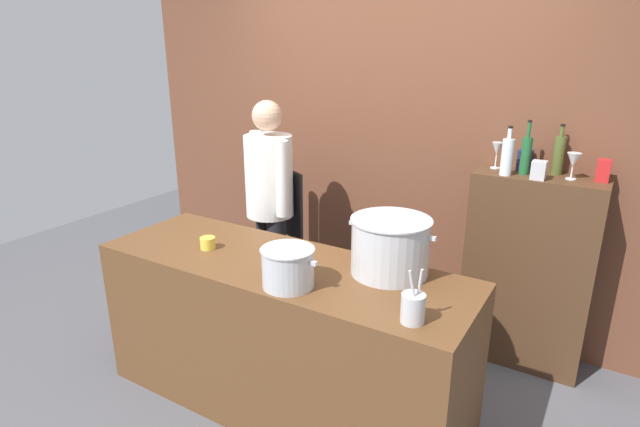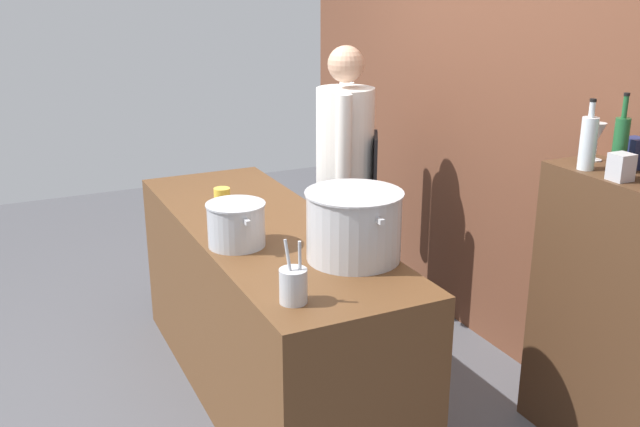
% 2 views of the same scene
% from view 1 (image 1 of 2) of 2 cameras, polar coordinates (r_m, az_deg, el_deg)
% --- Properties ---
extents(ground_plane, '(8.00, 8.00, 0.00)m').
position_cam_1_polar(ground_plane, '(3.25, -4.03, -20.15)').
color(ground_plane, '#4C4C51').
extents(brick_back_panel, '(4.40, 0.10, 3.00)m').
position_cam_1_polar(brick_back_panel, '(3.80, 7.90, 10.39)').
color(brick_back_panel, brown).
rests_on(brick_back_panel, ground_plane).
extents(prep_counter, '(2.12, 0.70, 0.90)m').
position_cam_1_polar(prep_counter, '(2.99, -4.23, -13.39)').
color(prep_counter, brown).
rests_on(prep_counter, ground_plane).
extents(bar_cabinet, '(0.76, 0.32, 1.27)m').
position_cam_1_polar(bar_cabinet, '(3.55, 22.17, -6.04)').
color(bar_cabinet, '#472D1C').
rests_on(bar_cabinet, ground_plane).
extents(chef, '(0.47, 0.41, 1.66)m').
position_cam_1_polar(chef, '(3.68, -5.57, 1.69)').
color(chef, black).
rests_on(chef, ground_plane).
extents(stockpot_large, '(0.47, 0.41, 0.29)m').
position_cam_1_polar(stockpot_large, '(2.62, 7.85, -3.65)').
color(stockpot_large, '#B7BABF').
rests_on(stockpot_large, prep_counter).
extents(stockpot_small, '(0.32, 0.26, 0.19)m').
position_cam_1_polar(stockpot_small, '(2.48, -3.60, -6.02)').
color(stockpot_small, '#B7BABF').
rests_on(stockpot_small, prep_counter).
extents(utensil_crock, '(0.10, 0.10, 0.25)m').
position_cam_1_polar(utensil_crock, '(2.22, 10.35, -10.30)').
color(utensil_crock, '#B7BABF').
rests_on(utensil_crock, prep_counter).
extents(butter_jar, '(0.09, 0.09, 0.07)m').
position_cam_1_polar(butter_jar, '(3.01, -12.42, -3.24)').
color(butter_jar, yellow).
rests_on(butter_jar, prep_counter).
extents(wine_bottle_green, '(0.06, 0.06, 0.33)m').
position_cam_1_polar(wine_bottle_green, '(3.33, 22.00, 6.15)').
color(wine_bottle_green, '#1E592D').
rests_on(wine_bottle_green, bar_cabinet).
extents(wine_bottle_olive, '(0.07, 0.07, 0.30)m').
position_cam_1_polar(wine_bottle_olive, '(3.41, 25.10, 5.99)').
color(wine_bottle_olive, '#475123').
rests_on(wine_bottle_olive, bar_cabinet).
extents(wine_bottle_clear, '(0.07, 0.07, 0.30)m').
position_cam_1_polar(wine_bottle_clear, '(3.27, 20.17, 6.04)').
color(wine_bottle_clear, silver).
rests_on(wine_bottle_clear, bar_cabinet).
extents(wine_glass_wide, '(0.07, 0.07, 0.17)m').
position_cam_1_polar(wine_glass_wide, '(3.42, 19.16, 6.73)').
color(wine_glass_wide, silver).
rests_on(wine_glass_wide, bar_cabinet).
extents(wine_glass_tall, '(0.08, 0.08, 0.16)m').
position_cam_1_polar(wine_glass_tall, '(3.31, 26.46, 5.28)').
color(wine_glass_tall, silver).
rests_on(wine_glass_tall, bar_cabinet).
extents(spice_tin_silver, '(0.08, 0.08, 0.11)m').
position_cam_1_polar(spice_tin_silver, '(3.25, 23.24, 4.47)').
color(spice_tin_silver, '#B2B2B7').
rests_on(spice_tin_silver, bar_cabinet).
extents(spice_tin_red, '(0.07, 0.07, 0.13)m').
position_cam_1_polar(spice_tin_red, '(3.35, 29.09, 4.21)').
color(spice_tin_red, red).
rests_on(spice_tin_red, bar_cabinet).
extents(spice_tin_navy, '(0.08, 0.08, 0.13)m').
position_cam_1_polar(spice_tin_navy, '(3.45, 21.90, 5.57)').
color(spice_tin_navy, navy).
rests_on(spice_tin_navy, bar_cabinet).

